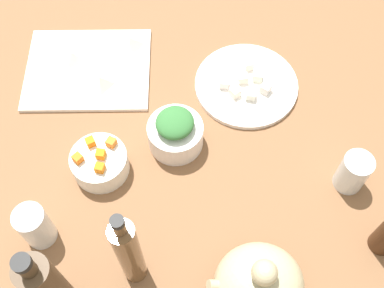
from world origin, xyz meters
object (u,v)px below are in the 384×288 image
Objects in this scene: bowl_greens at (176,135)px; bottle_2 at (129,253)px; drinking_glass_0 at (35,226)px; cutting_board at (88,69)px; bottle_0 at (47,286)px; teapot at (259,284)px; plate_tofu at (246,85)px; bowl_carrots at (100,163)px; drinking_glass_1 at (353,172)px.

bowl_greens is 31.34cm from bottle_2.
cutting_board is at bearing -101.42° from drinking_glass_0.
bottle_0 is at bearing 109.31° from drinking_glass_0.
teapot is 1.69× the size of drinking_glass_0.
bottle_0 is (41.75, 46.84, 10.73)cm from plate_tofu.
cutting_board is at bearing -78.47° from bottle_2.
bottle_2 is (-6.78, 23.02, 9.48)cm from bowl_carrots.
bottle_0 is 2.74× the size of drinking_glass_1.
teapot is at bearing 42.54° from drinking_glass_1.
bottle_0 is (3.74, 54.95, 10.83)cm from cutting_board.
bottle_2 is 2.64× the size of drinking_glass_0.
plate_tofu is at bearing -56.24° from drinking_glass_1.
cutting_board is at bearing -82.68° from bowl_carrots.
drinking_glass_0 reaches higher than bowl_carrots.
bowl_greens is 1.01× the size of bowl_carrots.
plate_tofu is 1.38× the size of teapot.
teapot is 0.64× the size of bottle_2.
bottle_0 is at bearing 18.30° from drinking_glass_1.
cutting_board is 1.22× the size of plate_tofu.
plate_tofu is 57.45cm from drinking_glass_0.
bowl_greens is 36.66cm from teapot.
drinking_glass_0 is (46.42, 33.53, 4.69)cm from plate_tofu.
drinking_glass_1 reaches higher than cutting_board.
bottle_0 is at bearing -2.27° from teapot.
bowl_carrots is 0.46× the size of bottle_0.
teapot is at bearing 120.28° from cutting_board.
bottle_0 is 2.46× the size of drinking_glass_0.
bottle_0 is 15.34cm from drinking_glass_0.
bowl_greens reaches higher than bowl_carrots.
bowl_greens reaches higher than cutting_board.
drinking_glass_1 reaches higher than bowl_carrots.
bottle_2 is (-14.06, -4.38, 0.92)cm from bottle_0.
plate_tofu is 39.63cm from bowl_carrots.
plate_tofu reaches higher than cutting_board.
drinking_glass_0 is (41.35, -14.77, -0.90)cm from teapot.
bowl_carrots is 53.14cm from drinking_glass_1.
teapot is at bearing 110.57° from bowl_greens.
bottle_0 is at bearing 17.30° from bottle_2.
plate_tofu is at bearing -123.11° from bottle_2.
drinking_glass_0 is (28.51, 19.44, 2.07)cm from bowl_greens.
bottle_0 is at bearing 53.95° from bowl_greens.
bottle_2 is 21.88cm from drinking_glass_0.
bowl_carrots is 1.14× the size of drinking_glass_0.
bowl_greens is 34.57cm from drinking_glass_0.
cutting_board is 66.33cm from drinking_glass_1.
bottle_0 is (7.28, 27.40, 8.56)cm from bowl_carrots.
bottle_0 is at bearing 48.28° from plate_tofu.
cutting_board is at bearing -47.83° from bowl_greens.
plate_tofu is 2.04× the size of bowl_carrots.
bowl_carrots is at bearing 97.32° from cutting_board.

